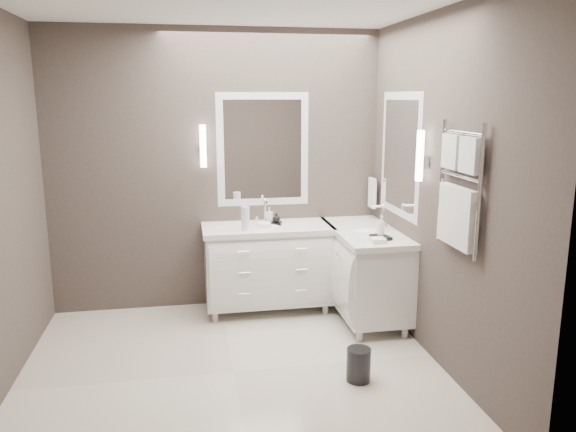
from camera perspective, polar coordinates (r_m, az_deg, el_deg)
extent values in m
cube|color=beige|center=(4.46, -5.58, -15.55)|extent=(3.20, 3.00, 0.01)
cube|color=#433935|center=(5.51, -7.22, 4.56)|extent=(3.20, 0.01, 2.70)
cube|color=#433935|center=(2.56, -3.29, -4.08)|extent=(3.20, 0.01, 2.70)
cube|color=#433935|center=(4.44, 15.17, 2.43)|extent=(0.01, 3.00, 2.70)
cube|color=white|center=(5.47, -2.07, -5.07)|extent=(1.20, 0.55, 0.70)
cube|color=silver|center=(5.37, -2.10, -1.24)|extent=(1.24, 0.59, 0.05)
ellipsoid|color=white|center=(5.37, -2.10, -1.40)|extent=(0.36, 0.28, 0.12)
cylinder|color=white|center=(5.49, -2.35, 0.51)|extent=(0.02, 0.02, 0.22)
cube|color=white|center=(5.36, 7.79, -5.53)|extent=(0.55, 1.20, 0.70)
cube|color=silver|center=(5.26, 7.90, -1.64)|extent=(0.59, 1.24, 0.05)
ellipsoid|color=white|center=(5.26, 7.90, -1.79)|extent=(0.36, 0.28, 0.12)
cylinder|color=white|center=(5.28, 9.60, -0.13)|extent=(0.02, 0.02, 0.22)
cube|color=white|center=(5.51, -2.56, 6.74)|extent=(0.90, 0.02, 1.10)
cube|color=white|center=(5.51, -2.56, 6.74)|extent=(0.77, 0.02, 0.96)
cube|color=white|center=(5.13, 11.29, 6.13)|extent=(0.02, 0.90, 1.10)
cube|color=white|center=(5.13, 11.29, 6.13)|extent=(0.02, 0.90, 0.96)
cube|color=white|center=(5.40, -8.61, 6.51)|extent=(0.05, 0.05, 0.10)
cylinder|color=white|center=(5.39, -8.63, 7.04)|extent=(0.06, 0.06, 0.40)
cube|color=white|center=(4.58, 13.22, 5.35)|extent=(0.05, 0.05, 0.10)
cylinder|color=white|center=(4.57, 13.25, 5.97)|extent=(0.06, 0.06, 0.40)
cylinder|color=white|center=(5.68, 8.69, 3.72)|extent=(0.02, 0.22, 0.02)
cube|color=white|center=(5.69, 8.56, 2.33)|extent=(0.03, 0.17, 0.30)
cylinder|color=white|center=(3.81, 18.91, 2.19)|extent=(0.03, 0.03, 0.90)
cylinder|color=white|center=(4.29, 15.35, 3.46)|extent=(0.03, 0.03, 0.90)
cube|color=white|center=(3.90, 18.04, 5.88)|extent=(0.06, 0.22, 0.24)
cube|color=white|center=(4.13, 16.34, 6.30)|extent=(0.06, 0.22, 0.24)
cube|color=white|center=(4.08, 16.78, -0.05)|extent=(0.06, 0.46, 0.42)
cylinder|color=black|center=(4.30, 7.18, -14.76)|extent=(0.23, 0.23, 0.25)
cube|color=black|center=(5.41, -1.55, -0.72)|extent=(0.20, 0.17, 0.02)
cube|color=black|center=(4.93, 9.41, -2.15)|extent=(0.16, 0.20, 0.03)
cylinder|color=silver|center=(5.17, -4.37, -0.25)|extent=(0.09, 0.09, 0.22)
imported|color=white|center=(5.41, -1.90, 0.15)|extent=(0.08, 0.08, 0.14)
imported|color=black|center=(5.38, -1.19, -0.17)|extent=(0.08, 0.08, 0.09)
imported|color=white|center=(4.91, 9.45, -0.99)|extent=(0.07, 0.07, 0.18)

